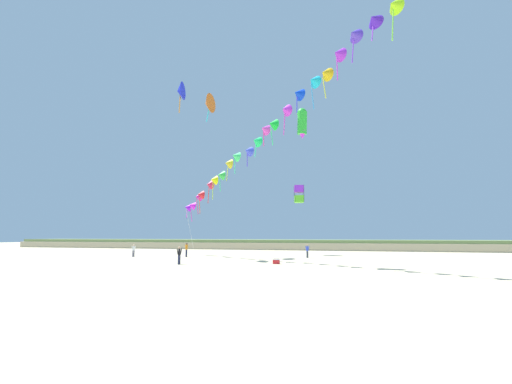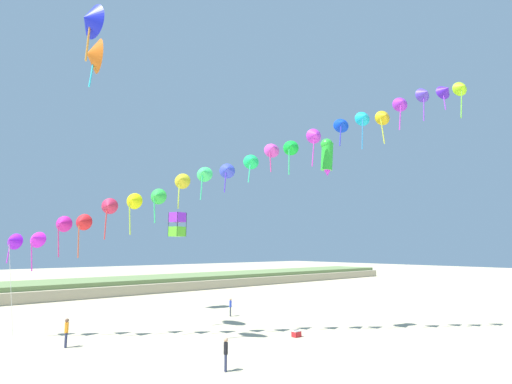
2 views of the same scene
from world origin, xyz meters
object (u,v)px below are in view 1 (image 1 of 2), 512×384
at_px(person_mid_center, 179,254).
at_px(beach_cooler, 276,261).
at_px(large_kite_high_solo, 302,122).
at_px(person_near_right, 186,249).
at_px(large_kite_mid_trail, 180,91).
at_px(large_kite_low_lead, 208,104).
at_px(large_kite_outer_drift, 299,194).
at_px(person_far_left, 307,250).
at_px(person_near_left, 134,250).

bearing_deg(person_mid_center, beach_cooler, 20.67).
relative_size(large_kite_high_solo, beach_cooler, 4.86).
height_order(person_near_right, person_mid_center, person_near_right).
relative_size(large_kite_mid_trail, large_kite_high_solo, 1.37).
bearing_deg(person_near_right, large_kite_low_lead, 62.70).
distance_m(large_kite_high_solo, large_kite_outer_drift, 17.30).
bearing_deg(beach_cooler, large_kite_high_solo, -16.75).
distance_m(person_far_left, beach_cooler, 9.47).
height_order(large_kite_low_lead, large_kite_mid_trail, large_kite_low_lead).
relative_size(person_near_left, large_kite_mid_trail, 0.39).
relative_size(person_near_left, large_kite_low_lead, 0.39).
xyz_separation_m(large_kite_low_lead, large_kite_mid_trail, (-1.68, -4.47, 0.03)).
bearing_deg(person_far_left, large_kite_outer_drift, 106.48).
xyz_separation_m(person_near_left, person_mid_center, (10.66, -8.30, 0.04)).
bearing_deg(large_kite_mid_trail, large_kite_outer_drift, 40.55).
distance_m(person_near_left, person_near_right, 6.36).
xyz_separation_m(large_kite_low_lead, large_kite_outer_drift, (10.85, 6.24, -11.68)).
xyz_separation_m(person_near_right, large_kite_low_lead, (1.30, 2.53, 18.85)).
bearing_deg(beach_cooler, person_mid_center, -159.33).
distance_m(large_kite_high_solo, beach_cooler, 12.69).
bearing_deg(large_kite_low_lead, large_kite_outer_drift, 29.92).
xyz_separation_m(person_near_right, large_kite_high_solo, (15.18, -7.67, 11.62)).
relative_size(person_near_right, person_far_left, 1.09).
xyz_separation_m(person_near_right, beach_cooler, (12.52, -6.87, -0.76)).
distance_m(large_kite_low_lead, large_kite_outer_drift, 17.12).
relative_size(person_near_left, person_near_right, 0.89).
bearing_deg(person_near_right, beach_cooler, -28.76).
bearing_deg(person_near_right, person_near_left, -165.41).
distance_m(person_mid_center, person_far_left, 15.59).
height_order(person_mid_center, person_far_left, person_mid_center).
height_order(person_mid_center, large_kite_mid_trail, large_kite_mid_trail).
distance_m(person_near_right, beach_cooler, 14.31).
bearing_deg(large_kite_mid_trail, beach_cooler, -20.90).
distance_m(person_near_left, large_kite_high_solo, 25.09).
xyz_separation_m(large_kite_high_solo, beach_cooler, (-2.66, 0.80, -12.38)).
xyz_separation_m(person_mid_center, beach_cooler, (8.02, 3.03, -0.69)).
height_order(person_mid_center, large_kite_outer_drift, large_kite_outer_drift).
distance_m(large_kite_low_lead, large_kite_mid_trail, 4.78).
height_order(person_far_left, large_kite_mid_trail, large_kite_mid_trail).
bearing_deg(large_kite_outer_drift, person_near_right, -144.18).
distance_m(large_kite_outer_drift, beach_cooler, 17.54).
xyz_separation_m(person_near_left, beach_cooler, (18.68, -5.27, -0.65)).
height_order(person_near_right, large_kite_outer_drift, large_kite_outer_drift).
relative_size(person_near_right, large_kite_outer_drift, 0.72).
distance_m(large_kite_low_lead, beach_cooler, 24.47).
relative_size(person_far_left, large_kite_low_lead, 0.40).
bearing_deg(beach_cooler, large_kite_outer_drift, 91.36).
bearing_deg(large_kite_mid_trail, large_kite_low_lead, 69.45).
distance_m(person_near_right, person_mid_center, 10.88).
relative_size(person_far_left, beach_cooler, 2.66).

